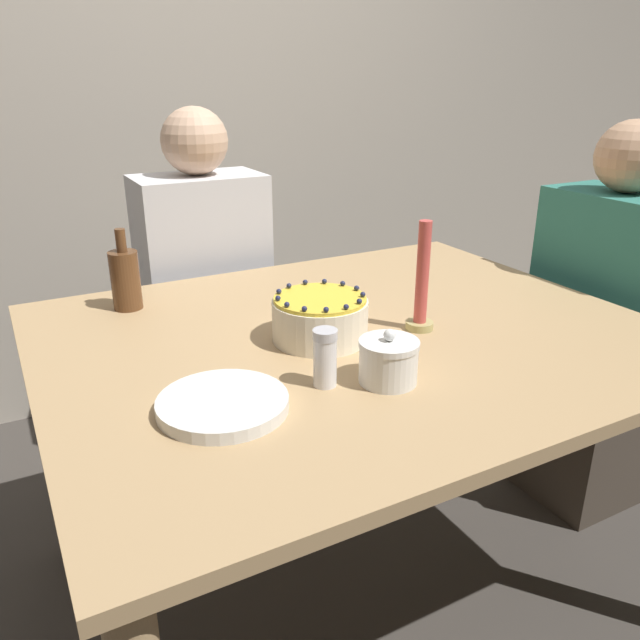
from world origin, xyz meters
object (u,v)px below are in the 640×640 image
at_px(sugar_shaker, 325,358).
at_px(bottle, 125,279).
at_px(candle, 422,287).
at_px(cake, 320,318).
at_px(person_man_blue_shirt, 207,320).
at_px(sugar_bowl, 388,361).
at_px(person_woman_floral, 598,347).

relative_size(sugar_shaker, bottle, 0.56).
height_order(sugar_shaker, candle, candle).
xyz_separation_m(cake, person_man_blue_shirt, (-0.02, 0.77, -0.27)).
xyz_separation_m(sugar_bowl, candle, (0.22, 0.19, 0.06)).
distance_m(cake, sugar_shaker, 0.22).
height_order(bottle, person_woman_floral, person_woman_floral).
bearing_deg(candle, person_woman_floral, 4.68).
distance_m(sugar_bowl, bottle, 0.74).
height_order(sugar_shaker, bottle, bottle).
bearing_deg(candle, person_man_blue_shirt, 106.89).
bearing_deg(sugar_bowl, bottle, 118.32).
relative_size(bottle, person_woman_floral, 0.17).
bearing_deg(candle, bottle, 140.80).
height_order(sugar_shaker, person_woman_floral, person_woman_floral).
distance_m(candle, person_woman_floral, 0.82).
distance_m(person_man_blue_shirt, person_woman_floral, 1.26).
relative_size(sugar_bowl, sugar_shaker, 1.02).
distance_m(sugar_bowl, candle, 0.29).
xyz_separation_m(sugar_bowl, person_man_blue_shirt, (-0.03, 1.02, -0.26)).
xyz_separation_m(cake, sugar_shaker, (-0.10, -0.20, 0.01)).
height_order(cake, person_man_blue_shirt, person_man_blue_shirt).
bearing_deg(bottle, person_man_blue_shirt, 48.85).
height_order(candle, person_man_blue_shirt, person_man_blue_shirt).
bearing_deg(sugar_shaker, person_woman_floral, 10.73).
relative_size(sugar_bowl, candle, 0.45).
relative_size(sugar_shaker, person_woman_floral, 0.10).
bearing_deg(person_man_blue_shirt, bottle, 48.85).
relative_size(cake, candle, 0.83).
bearing_deg(person_man_blue_shirt, sugar_shaker, 85.28).
bearing_deg(sugar_shaker, cake, 64.05).
height_order(sugar_bowl, person_woman_floral, person_woman_floral).
xyz_separation_m(sugar_shaker, candle, (0.33, 0.14, 0.05)).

